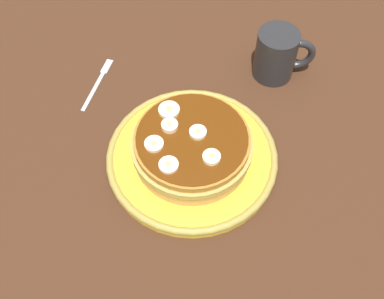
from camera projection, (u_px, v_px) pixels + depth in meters
The scene contains 11 objects.
ground_plane at pixel (192, 165), 75.43cm from camera, with size 140.00×140.00×3.00cm, color #422616.
plate at pixel (192, 157), 73.22cm from camera, with size 27.68×27.68×2.15cm.
pancake_stack at pixel (192, 146), 70.67cm from camera, with size 19.26×19.62×4.97cm.
banana_slice_0 at pixel (198, 133), 68.74cm from camera, with size 2.69×2.69×0.84cm.
banana_slice_1 at pixel (169, 165), 65.53cm from camera, with size 2.94×2.94×0.78cm.
banana_slice_2 at pixel (170, 126), 69.31cm from camera, with size 2.62×2.62×1.07cm.
banana_slice_3 at pixel (154, 144), 67.57cm from camera, with size 2.94×2.94×0.80cm.
banana_slice_4 at pixel (169, 110), 71.12cm from camera, with size 3.38×3.38×0.87cm.
banana_slice_5 at pixel (212, 157), 66.20cm from camera, with size 2.71×2.71×0.93cm.
coffee_mug at pixel (278, 54), 81.06cm from camera, with size 10.92×7.44×9.39cm.
fork at pixel (99, 81), 83.63cm from camera, with size 4.75×12.72×0.50cm.
Camera 1 is at (-0.54, -39.71, 62.69)cm, focal length 42.33 mm.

